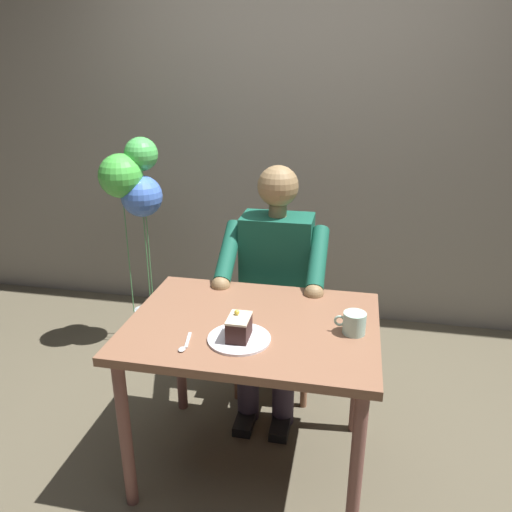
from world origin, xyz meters
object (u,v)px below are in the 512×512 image
at_px(cake_slice, 239,327).
at_px(chair, 279,300).
at_px(seated_person, 274,286).
at_px(dessert_spoon, 185,345).
at_px(dining_table, 253,341).
at_px(coffee_cup, 354,323).
at_px(balloon_display, 134,191).

bearing_deg(cake_slice, chair, -91.41).
xyz_separation_m(chair, seated_person, (0.00, 0.17, 0.16)).
bearing_deg(dessert_spoon, dining_table, -132.00).
bearing_deg(coffee_cup, balloon_display, -35.43).
xyz_separation_m(seated_person, coffee_cup, (-0.40, 0.55, 0.12)).
bearing_deg(dessert_spoon, balloon_display, -58.70).
bearing_deg(seated_person, dining_table, 90.00).
height_order(chair, coffee_cup, chair).
xyz_separation_m(chair, balloon_display, (0.92, -0.22, 0.52)).
height_order(cake_slice, dessert_spoon, cake_slice).
relative_size(dining_table, seated_person, 0.81).
bearing_deg(cake_slice, dining_table, -98.04).
relative_size(dining_table, coffee_cup, 8.17).
distance_m(cake_slice, coffee_cup, 0.45).
bearing_deg(seated_person, cake_slice, 88.24).
height_order(dining_table, balloon_display, balloon_display).
xyz_separation_m(seated_person, balloon_display, (0.92, -0.39, 0.36)).
xyz_separation_m(cake_slice, dessert_spoon, (0.19, 0.08, -0.05)).
distance_m(dining_table, balloon_display, 1.36).
height_order(chair, dessert_spoon, chair).
bearing_deg(coffee_cup, dessert_spoon, 20.01).
relative_size(dining_table, dessert_spoon, 7.08).
height_order(dessert_spoon, balloon_display, balloon_display).
bearing_deg(coffee_cup, chair, -60.57).
relative_size(seated_person, dessert_spoon, 8.76).
bearing_deg(dining_table, chair, -90.00).
relative_size(chair, cake_slice, 7.48).
height_order(seated_person, cake_slice, seated_person).
relative_size(seated_person, balloon_display, 0.95).
xyz_separation_m(coffee_cup, balloon_display, (1.32, -0.94, 0.24)).
height_order(cake_slice, coffee_cup, cake_slice).
height_order(dining_table, cake_slice, cake_slice).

